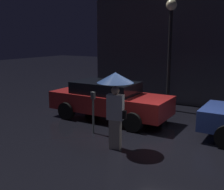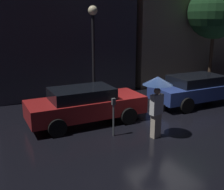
# 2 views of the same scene
# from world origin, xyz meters

# --- Properties ---
(ground_plane) EXTENTS (60.00, 60.00, 0.00)m
(ground_plane) POSITION_xyz_m (0.00, 0.00, 0.00)
(ground_plane) COLOR black
(building_facade_left) EXTENTS (7.33, 3.00, 6.34)m
(building_facade_left) POSITION_xyz_m (-2.09, 6.50, 3.17)
(building_facade_left) COLOR #3D3D47
(building_facade_left) RESTS_ON ground
(parked_car_red) EXTENTS (4.44, 1.88, 1.39)m
(parked_car_red) POSITION_xyz_m (-2.79, 1.34, 0.74)
(parked_car_red) COLOR maroon
(parked_car_red) RESTS_ON ground
(pedestrian_with_umbrella) EXTENTS (0.97, 0.97, 2.09)m
(pedestrian_with_umbrella) POSITION_xyz_m (-1.16, -0.97, 1.59)
(pedestrian_with_umbrella) COLOR beige
(pedestrian_with_umbrella) RESTS_ON ground
(parking_meter) EXTENTS (0.12, 0.10, 1.33)m
(parking_meter) POSITION_xyz_m (-2.39, -0.25, 0.82)
(parking_meter) COLOR #4C5154
(parking_meter) RESTS_ON ground
(street_lamp_near) EXTENTS (0.43, 0.43, 4.44)m
(street_lamp_near) POSITION_xyz_m (-1.42, 3.78, 3.11)
(street_lamp_near) COLOR black
(street_lamp_near) RESTS_ON ground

